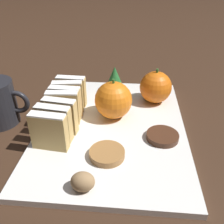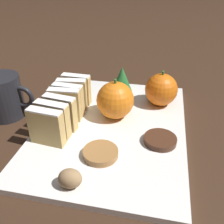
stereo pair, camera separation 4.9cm
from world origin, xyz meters
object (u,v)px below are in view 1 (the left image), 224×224
(orange_near, at_px, (156,87))
(chocolate_cookie, at_px, (162,136))
(walnut, at_px, (83,182))
(orange_far, at_px, (112,100))

(orange_near, bearing_deg, chocolate_cookie, -87.21)
(chocolate_cookie, bearing_deg, walnut, -133.82)
(orange_near, xyz_separation_m, chocolate_cookie, (0.01, -0.14, -0.03))
(orange_far, bearing_deg, orange_near, 37.93)
(chocolate_cookie, bearing_deg, orange_far, 145.11)
(orange_near, relative_size, walnut, 2.27)
(orange_far, relative_size, chocolate_cookie, 1.42)
(orange_near, distance_m, orange_far, 0.12)
(orange_far, height_order, chocolate_cookie, orange_far)
(orange_near, height_order, walnut, orange_near)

